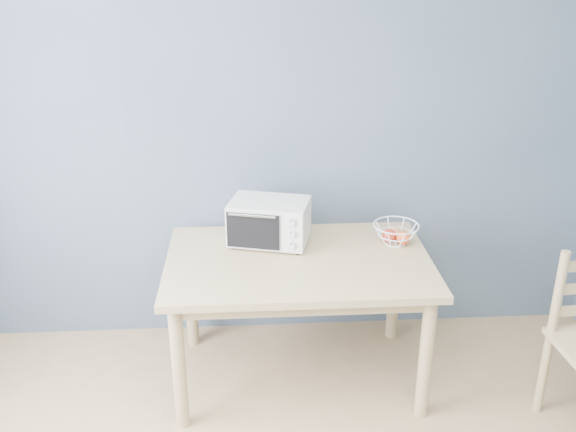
{
  "coord_description": "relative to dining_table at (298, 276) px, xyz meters",
  "views": [
    {
      "loc": [
        -0.13,
        -1.33,
        2.28
      ],
      "look_at": [
        0.08,
        1.86,
        0.93
      ],
      "focal_mm": 40.0,
      "sensor_mm": 36.0,
      "label": 1
    }
  ],
  "objects": [
    {
      "name": "dining_table",
      "position": [
        0.0,
        0.0,
        0.0
      ],
      "size": [
        1.4,
        0.9,
        0.75
      ],
      "color": "tan",
      "rests_on": "ground"
    },
    {
      "name": "room",
      "position": [
        -0.12,
        -1.7,
        0.65
      ],
      "size": [
        4.01,
        4.51,
        2.61
      ],
      "color": "tan",
      "rests_on": "ground"
    },
    {
      "name": "toaster_oven",
      "position": [
        -0.16,
        0.21,
        0.23
      ],
      "size": [
        0.48,
        0.39,
        0.25
      ],
      "rotation": [
        0.0,
        0.0,
        -0.25
      ],
      "color": "silver",
      "rests_on": "dining_table"
    },
    {
      "name": "fruit_basket",
      "position": [
        0.55,
        0.16,
        0.16
      ],
      "size": [
        0.3,
        0.3,
        0.12
      ],
      "rotation": [
        0.0,
        0.0,
        0.19
      ],
      "color": "white",
      "rests_on": "dining_table"
    }
  ]
}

